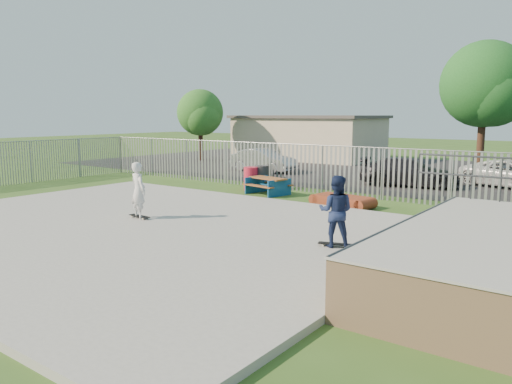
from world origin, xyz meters
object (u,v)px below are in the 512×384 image
Objects in this scene: trash_bin_red at (251,179)px; trash_bin_grey at (262,177)px; tree_left at (200,113)px; tree_mid at (485,85)px; skater_navy at (336,211)px; car_silver at (263,160)px; funbox at (342,201)px; picnic_table at (268,186)px; skater_white at (138,190)px; car_dark at (409,172)px.

trash_bin_red is 0.96× the size of trash_bin_grey.
trash_bin_red is 0.20× the size of tree_left.
tree_mid is 4.25× the size of skater_navy.
skater_navy reaches higher than car_silver.
skater_navy reaches higher than trash_bin_grey.
skater_navy reaches higher than funbox.
trash_bin_grey is 0.21× the size of tree_left.
picnic_table is 0.47× the size of car_silver.
funbox is at bearing 1.40° from picnic_table.
skater_navy is (7.38, -7.18, 0.48)m from trash_bin_grey.
tree_mid reaches higher than trash_bin_grey.
skater_white is at bearing -13.72° from skater_navy.
tree_left is 18.30m from tree_mid.
tree_left is at bearing 154.19° from picnic_table.
car_silver is 2.34× the size of skater_white.
car_dark is at bearing 45.37° from trash_bin_red.
trash_bin_red is (-1.25, 0.49, 0.15)m from picnic_table.
skater_navy is at bearing -86.44° from tree_mid.
tree_left is 0.70× the size of tree_mid.
picnic_table is at bearing -76.34° from skater_white.
tree_mid is (1.43, 13.77, 4.68)m from funbox.
car_dark reaches higher than trash_bin_red.
picnic_table is at bearing -37.22° from tree_left.
car_dark is at bearing -97.19° from skater_navy.
car_dark reaches higher than picnic_table.
car_silver is 8.83m from car_dark.
tree_left is 2.96× the size of skater_navy.
trash_bin_grey is 10.31m from skater_navy.
trash_bin_grey is 0.24× the size of car_dark.
skater_navy is (6.37, -6.22, 0.65)m from picnic_table.
tree_mid reaches higher than skater_white.
car_dark is (0.13, 6.34, 0.47)m from funbox.
car_dark reaches higher than trash_bin_grey.
trash_bin_grey is 0.62× the size of skater_white.
picnic_table is 6.84m from skater_white.
trash_bin_grey reaches higher than picnic_table.
tree_mid reaches higher than car_silver.
skater_white is at bearing -113.39° from funbox.
car_silver is at bearing 138.57° from picnic_table.
tree_left is (-16.61, 4.00, 2.73)m from car_dark.
skater_white is (12.81, -16.49, -2.39)m from tree_left.
trash_bin_grey is 7.86m from skater_white.
picnic_table is at bearing -111.51° from tree_mid.
tree_left is (-11.49, 9.19, 2.88)m from trash_bin_red.
skater_navy reaches higher than trash_bin_red.
trash_bin_grey is at bearing -116.94° from tree_mid.
car_silver is 0.79× the size of tree_left.
trash_bin_red reaches higher than picnic_table.
car_silver reaches higher than trash_bin_red.
trash_bin_red is at bearing -116.97° from tree_mid.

